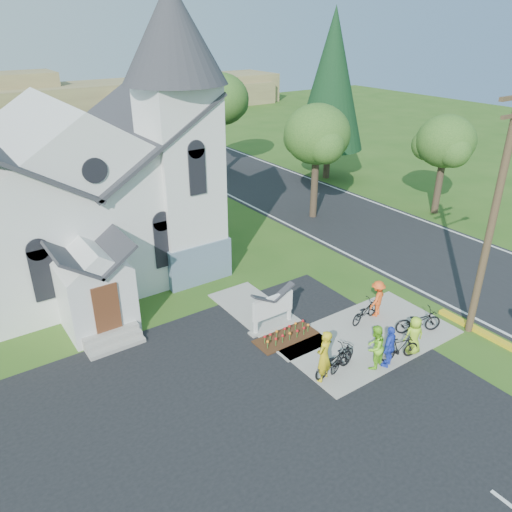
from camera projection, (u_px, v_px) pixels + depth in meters
ground at (348, 357)px, 18.80m from camera, size 120.00×120.00×0.00m
parking_lot at (215, 482)px, 13.73m from camera, size 20.00×16.00×0.02m
road at (301, 199)px, 35.05m from camera, size 8.00×90.00×0.02m
sidewalk at (367, 337)px, 19.93m from camera, size 7.00×4.00×0.05m
church at (80, 169)px, 22.99m from camera, size 12.35×12.00×13.00m
church_sign at (273, 306)px, 20.12m from camera, size 2.20×0.40×1.70m
flower_bed at (286, 337)px, 19.88m from camera, size 2.60×1.10×0.07m
utility_pole at (497, 205)px, 18.10m from camera, size 3.45×0.28×10.00m
tree_road_near at (317, 135)px, 29.81m from camera, size 4.00×4.00×7.05m
tree_road_mid at (221, 100)px, 38.72m from camera, size 4.40×4.40×7.80m
tree_road_far at (446, 142)px, 30.68m from camera, size 3.60×3.60×6.30m
conifer at (332, 80)px, 36.65m from camera, size 5.20×5.20×12.40m
distant_hills at (47, 102)px, 61.36m from camera, size 61.00×10.00×5.60m
cyclist_0 at (324, 356)px, 17.16m from camera, size 0.84×0.70×1.98m
bike_0 at (334, 361)px, 17.70m from camera, size 1.93×0.81×0.99m
cyclist_1 at (375, 347)px, 17.83m from camera, size 0.97×0.84×1.72m
bike_1 at (342, 357)px, 17.94m from camera, size 1.59×0.81×0.92m
cyclist_2 at (389, 346)px, 17.93m from camera, size 1.06×0.73×1.66m
bike_2 at (365, 311)px, 20.78m from camera, size 1.77×0.88×0.89m
cyclist_3 at (377, 298)px, 21.02m from camera, size 1.18×0.90×1.62m
bike_3 at (400, 348)px, 18.39m from camera, size 1.67×0.85×0.97m
cyclist_4 at (414, 335)px, 18.65m from camera, size 0.88×0.72×1.54m
bike_4 at (418, 321)px, 20.01m from camera, size 2.04×1.39×1.02m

